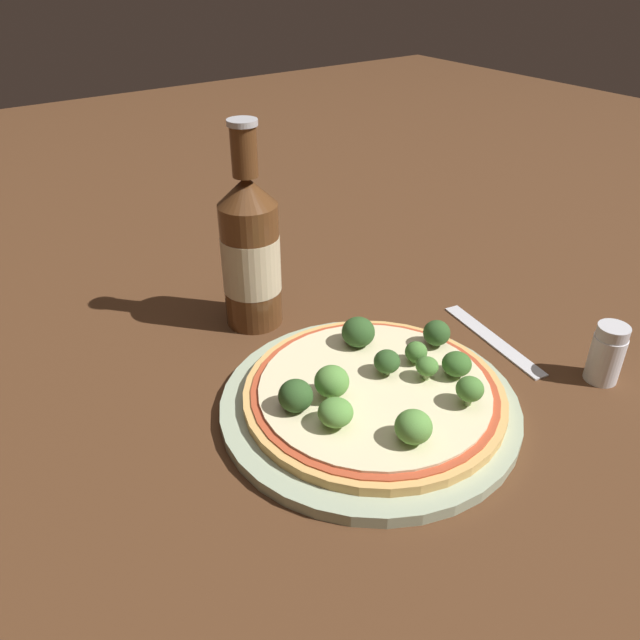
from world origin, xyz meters
TOP-DOWN VIEW (x-y plane):
  - ground_plane at (0.00, 0.00)m, footprint 3.00×3.00m
  - plate at (0.02, -0.02)m, footprint 0.29×0.29m
  - pizza at (0.02, -0.02)m, footprint 0.25×0.25m
  - broccoli_floret_0 at (0.07, -0.04)m, footprint 0.02×0.02m
  - broccoli_floret_1 at (-0.02, -0.01)m, footprint 0.03×0.03m
  - broccoli_floret_2 at (-0.06, 0.00)m, footprint 0.03×0.03m
  - broccoli_floret_3 at (0.12, -0.00)m, footprint 0.03×0.03m
  - broccoli_floret_4 at (0.05, 0.05)m, footprint 0.04×0.04m
  - broccoli_floret_5 at (0.10, -0.05)m, footprint 0.03×0.03m
  - broccoli_floret_6 at (0.04, -0.01)m, footprint 0.03×0.03m
  - broccoli_floret_7 at (-0.04, -0.04)m, footprint 0.03×0.03m
  - broccoli_floret_8 at (0.08, -0.01)m, footprint 0.02×0.02m
  - broccoli_floret_9 at (-0.00, -0.09)m, footprint 0.03×0.03m
  - broccoli_floret_10 at (0.07, -0.09)m, footprint 0.03×0.03m
  - beer_bottle at (0.01, 0.19)m, footprint 0.07×0.07m
  - pepper_shaker at (0.24, -0.12)m, footprint 0.03×0.03m
  - fork at (0.21, -0.01)m, footprint 0.04×0.16m

SIDE VIEW (x-z plane):
  - ground_plane at x=0.00m, z-range 0.00..0.00m
  - fork at x=0.21m, z-range 0.00..0.00m
  - plate at x=0.02m, z-range 0.00..0.01m
  - pizza at x=0.02m, z-range 0.01..0.03m
  - pepper_shaker at x=0.24m, z-range 0.00..0.06m
  - broccoli_floret_8 at x=0.08m, z-range 0.03..0.05m
  - broccoli_floret_5 at x=0.10m, z-range 0.03..0.05m
  - broccoli_floret_2 at x=-0.06m, z-range 0.03..0.06m
  - broccoli_floret_7 at x=-0.04m, z-range 0.03..0.05m
  - broccoli_floret_6 at x=0.04m, z-range 0.03..0.05m
  - broccoli_floret_0 at x=0.07m, z-range 0.03..0.05m
  - broccoli_floret_4 at x=0.05m, z-range 0.03..0.06m
  - broccoli_floret_3 at x=0.12m, z-range 0.03..0.06m
  - broccoli_floret_9 at x=0.00m, z-range 0.03..0.06m
  - broccoli_floret_10 at x=0.07m, z-range 0.03..0.06m
  - broccoli_floret_1 at x=-0.02m, z-range 0.03..0.06m
  - beer_bottle at x=0.01m, z-range -0.03..0.21m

